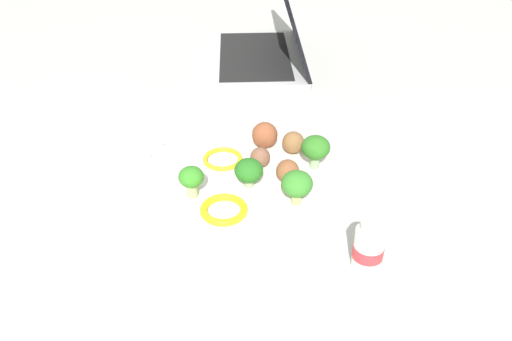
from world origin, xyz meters
The scene contains 17 objects.
ground_plane centered at (0.00, 0.00, 0.00)m, with size 4.00×4.00×0.00m, color #B2B2AD.
plate centered at (0.00, 0.00, 0.01)m, with size 0.28×0.28×0.02m, color white.
broccoli_floret_front_left centered at (0.08, 0.00, 0.05)m, with size 0.05×0.05×0.05m.
broccoli_floret_near_rim centered at (0.04, 0.09, 0.05)m, with size 0.05×0.05×0.05m.
broccoli_floret_back_left centered at (0.00, -0.02, 0.04)m, with size 0.04×0.04×0.05m.
broccoli_floret_mid_right centered at (-0.05, -0.09, 0.05)m, with size 0.04×0.04×0.05m.
meatball_front_right centered at (-0.06, 0.08, 0.04)m, with size 0.04×0.04×0.04m, color brown.
meatball_back_left centered at (-0.02, 0.04, 0.03)m, with size 0.03×0.03×0.03m, color brown.
meatball_mid_right centered at (0.03, 0.03, 0.03)m, with size 0.04×0.04×0.04m, color brown.
meatball_back_right centered at (-0.01, 0.10, 0.03)m, with size 0.04×0.04×0.04m, color brown.
pepper_ring_mid_right centered at (0.02, -0.09, 0.02)m, with size 0.07×0.07×0.01m, color yellow.
pepper_ring_near_rim centered at (-0.08, 0.01, 0.02)m, with size 0.06×0.06×0.01m, color yellow.
napkin centered at (-0.26, -0.03, 0.00)m, with size 0.17×0.12×0.01m, color white.
fork centered at (-0.25, -0.01, 0.01)m, with size 0.12×0.02×0.01m.
knife centered at (-0.25, -0.05, 0.01)m, with size 0.15×0.02×0.01m.
yogurt_bottle centered at (0.21, -0.03, 0.03)m, with size 0.04×0.04×0.07m.
laptop centered at (-0.31, 0.38, 0.04)m, with size 0.38×0.38×0.21m.
Camera 1 is at (0.42, -0.48, 0.48)m, focal length 36.29 mm.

